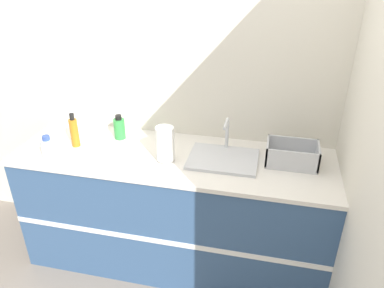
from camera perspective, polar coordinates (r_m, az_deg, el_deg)
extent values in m
cube|color=beige|center=(2.73, -0.95, 8.69)|extent=(4.58, 0.06, 2.60)
cube|color=beige|center=(2.38, 24.03, 3.09)|extent=(0.06, 2.67, 2.60)
cube|color=#33517A|center=(2.84, -2.57, -10.18)|extent=(2.18, 0.67, 0.91)
cube|color=white|center=(2.60, -4.52, -14.58)|extent=(2.18, 0.01, 0.04)
cube|color=silver|center=(2.57, -2.79, -1.99)|extent=(2.21, 0.69, 0.03)
cube|color=silver|center=(2.51, 4.75, -2.29)|extent=(0.46, 0.35, 0.02)
cylinder|color=silver|center=(2.59, 5.36, 1.64)|extent=(0.02, 0.02, 0.21)
cylinder|color=silver|center=(2.47, 5.22, 3.09)|extent=(0.02, 0.15, 0.02)
cylinder|color=#4C4C51|center=(2.51, -4.03, -2.35)|extent=(0.09, 0.09, 0.01)
cylinder|color=white|center=(2.45, -4.12, 0.07)|extent=(0.12, 0.12, 0.23)
cube|color=#B7BABF|center=(2.55, 14.81, -2.75)|extent=(0.33, 0.22, 0.01)
cube|color=#B7BABF|center=(2.43, 15.03, -2.51)|extent=(0.33, 0.01, 0.13)
cube|color=#B7BABF|center=(2.60, 14.99, -0.28)|extent=(0.33, 0.01, 0.13)
cube|color=#B7BABF|center=(2.51, 11.36, -0.97)|extent=(0.01, 0.22, 0.13)
cube|color=#B7BABF|center=(2.53, 18.63, -1.72)|extent=(0.01, 0.22, 0.13)
cylinder|color=silver|center=(2.67, -21.06, -0.75)|extent=(0.09, 0.09, 0.14)
cylinder|color=#334C9E|center=(2.63, -21.37, 0.87)|extent=(0.05, 0.05, 0.03)
cylinder|color=#2D8C3D|center=(2.81, -10.99, 2.29)|extent=(0.08, 0.08, 0.15)
cylinder|color=black|center=(2.77, -11.17, 4.01)|extent=(0.05, 0.05, 0.03)
cylinder|color=#B26B19|center=(2.76, -17.48, 1.64)|extent=(0.06, 0.06, 0.20)
cylinder|color=black|center=(2.71, -17.85, 4.00)|extent=(0.03, 0.03, 0.04)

